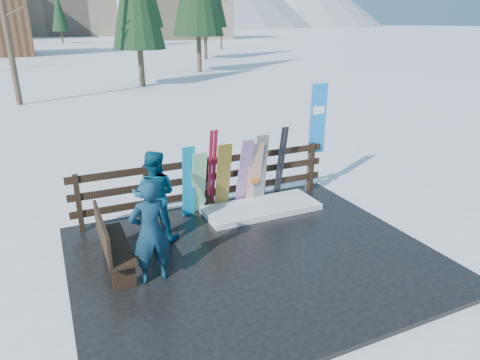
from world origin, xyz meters
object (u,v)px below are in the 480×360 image
snowboard_5 (255,174)px  person_front (150,232)px  bench (111,242)px  snowboard_3 (244,173)px  snowboard_4 (260,170)px  snowboard_0 (189,182)px  person_back (154,196)px  snowboard_2 (223,177)px  snowboard_1 (199,183)px  rental_flag (316,123)px

snowboard_5 → person_front: 3.39m
bench → snowboard_3: (3.03, 1.46, 0.26)m
snowboard_4 → bench: bearing=-156.9°
snowboard_0 → snowboard_4: bearing=0.0°
bench → person_back: bearing=40.4°
snowboard_2 → snowboard_3: size_ratio=0.95×
snowboard_2 → person_front: (-2.01, -1.98, 0.09)m
snowboard_1 → snowboard_4: 1.42m
bench → person_front: (0.53, -0.53, 0.32)m
snowboard_1 → snowboard_4: (1.41, 0.00, 0.09)m
snowboard_0 → person_back: 1.09m
snowboard_3 → rental_flag: rental_flag is taller
snowboard_4 → person_front: bearing=-145.4°
snowboard_2 → person_front: 2.83m
snowboard_3 → snowboard_5: (0.25, 0.00, -0.07)m
snowboard_4 → rental_flag: rental_flag is taller
person_back → snowboard_0: bearing=-115.7°
snowboard_0 → snowboard_5: 1.49m
snowboard_0 → snowboard_3: snowboard_3 is taller
snowboard_4 → snowboard_5: bearing=-180.0°
person_back → snowboard_2: bearing=-131.0°
snowboard_3 → person_front: size_ratio=0.96×
snowboard_5 → snowboard_4: bearing=0.0°
snowboard_4 → person_front: (-2.88, -1.98, 0.04)m
rental_flag → person_front: size_ratio=1.56×
snowboard_2 → person_front: person_front is taller
snowboard_5 → bench: bearing=-156.0°
bench → snowboard_5: bearing=24.0°
snowboard_0 → snowboard_3: bearing=-0.0°
snowboard_0 → snowboard_1: 0.22m
snowboard_4 → person_back: person_back is taller
rental_flag → snowboard_2: bearing=-173.7°
snowboard_4 → person_front: size_ratio=0.95×
snowboard_1 → person_front: 2.47m
bench → snowboard_4: snowboard_4 is taller
bench → snowboard_1: (2.00, 1.46, 0.18)m
snowboard_1 → snowboard_5: snowboard_5 is taller
snowboard_2 → rental_flag: rental_flag is taller
snowboard_2 → snowboard_4: 0.87m
snowboard_1 → rental_flag: (2.97, 0.27, 0.91)m
snowboard_1 → snowboard_3: snowboard_3 is taller
snowboard_5 → person_back: (-2.35, -0.67, 0.14)m
snowboard_3 → bench: bearing=-154.3°
snowboard_1 → snowboard_4: size_ratio=0.90×
snowboard_5 → rental_flag: 1.94m
rental_flag → snowboard_0: bearing=-175.2°
bench → person_back: person_back is taller
rental_flag → person_back: rental_flag is taller
snowboard_0 → person_front: 2.35m
snowboard_5 → person_back: size_ratio=0.84×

